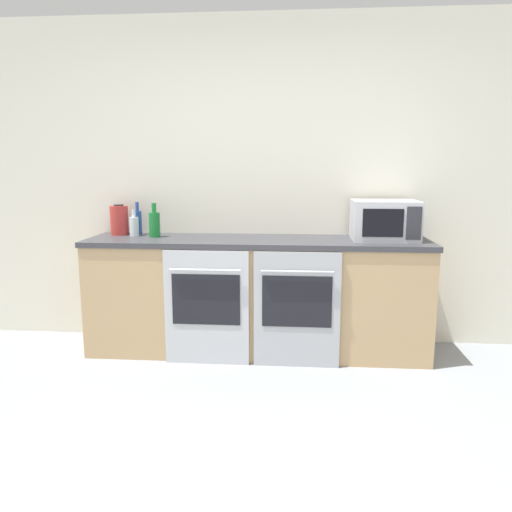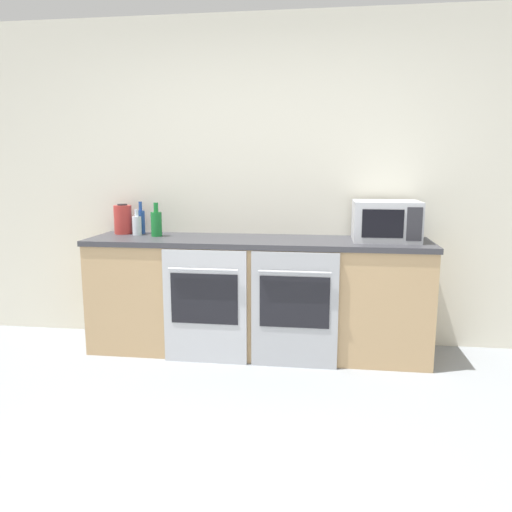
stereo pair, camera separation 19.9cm
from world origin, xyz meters
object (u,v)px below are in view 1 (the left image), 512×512
Objects in this scene: oven_right at (297,309)px; bottle_blue at (138,222)px; kettle at (119,220)px; bottle_clear at (134,226)px; microwave at (384,220)px; bottle_green at (155,224)px; oven_left at (207,307)px.

oven_right is 3.21× the size of bottle_blue.
bottle_blue reaches higher than kettle.
bottle_clear is 0.85× the size of kettle.
bottle_clear is 0.16m from kettle.
bottle_blue reaches higher than bottle_clear.
microwave is 1.76m from bottle_green.
microwave is 1.82× the size of bottle_blue.
microwave is at bearing -2.91° from kettle.
oven_right is 0.95m from microwave.
bottle_green is at bearing -37.24° from bottle_blue.
bottle_green is at bearing 162.77° from oven_right.
oven_left is 0.81m from bottle_green.
bottle_blue is at bearing 9.78° from kettle.
bottle_blue is 0.99× the size of bottle_green.
bottle_blue is (0.00, 0.09, 0.02)m from bottle_clear.
microwave is (0.65, 0.35, 0.61)m from oven_right.
kettle is at bearing 149.84° from oven_left.
bottle_blue is at bearing 176.15° from microwave.
oven_right is 1.76× the size of microwave.
oven_left is 1.08m from kettle.
oven_left is 3.45× the size of kettle.
microwave is 1.80× the size of bottle_green.
bottle_clear is at bearing 148.58° from oven_left.
kettle is at bearing 177.09° from microwave.
microwave is 1.94m from bottle_blue.
microwave reaches higher than bottle_green.
bottle_clear is at bearing -91.14° from bottle_blue.
oven_left is 1.47m from microwave.
oven_left is at bearing -36.87° from bottle_blue.
microwave reaches higher than oven_left.
kettle is (-2.08, 0.11, -0.03)m from microwave.
bottle_green is at bearing -179.85° from microwave.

